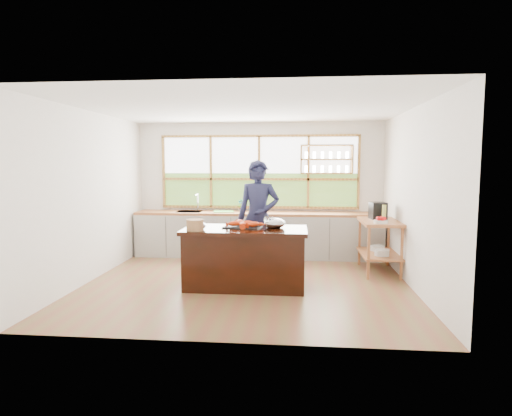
# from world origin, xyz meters

# --- Properties ---
(ground_plane) EXTENTS (5.00, 5.00, 0.00)m
(ground_plane) POSITION_xyz_m (0.00, 0.00, 0.00)
(ground_plane) COLOR brown
(room_shell) EXTENTS (5.02, 4.52, 2.71)m
(room_shell) POSITION_xyz_m (0.02, 0.51, 1.75)
(room_shell) COLOR white
(room_shell) RESTS_ON ground_plane
(back_counter) EXTENTS (4.90, 0.63, 0.90)m
(back_counter) POSITION_xyz_m (-0.02, 1.94, 0.45)
(back_counter) COLOR #ADAAA4
(back_counter) RESTS_ON ground_plane
(right_shelf_unit) EXTENTS (0.62, 1.10, 0.90)m
(right_shelf_unit) POSITION_xyz_m (2.19, 0.89, 0.60)
(right_shelf_unit) COLOR #A76C34
(right_shelf_unit) RESTS_ON ground_plane
(island) EXTENTS (1.85, 0.90, 0.90)m
(island) POSITION_xyz_m (0.00, -0.20, 0.45)
(island) COLOR black
(island) RESTS_ON ground_plane
(cook) EXTENTS (0.70, 0.46, 1.93)m
(cook) POSITION_xyz_m (0.13, 0.58, 0.96)
(cook) COLOR #1C1E3C
(cook) RESTS_ON ground_plane
(potted_plant) EXTENTS (0.15, 0.11, 0.25)m
(potted_plant) POSITION_xyz_m (-0.34, 2.00, 1.03)
(potted_plant) COLOR slate
(potted_plant) RESTS_ON back_counter
(cutting_board) EXTENTS (0.45, 0.37, 0.01)m
(cutting_board) POSITION_xyz_m (-0.69, 1.94, 0.91)
(cutting_board) COLOR #58C343
(cutting_board) RESTS_ON back_counter
(espresso_machine) EXTENTS (0.29, 0.31, 0.29)m
(espresso_machine) POSITION_xyz_m (2.19, 1.10, 1.05)
(espresso_machine) COLOR black
(espresso_machine) RESTS_ON right_shelf_unit
(wine_bottle) EXTENTS (0.09, 0.09, 0.28)m
(wine_bottle) POSITION_xyz_m (2.24, 0.83, 1.04)
(wine_bottle) COLOR #B0BE53
(wine_bottle) RESTS_ON right_shelf_unit
(fruit_bowl) EXTENTS (0.23, 0.23, 0.11)m
(fruit_bowl) POSITION_xyz_m (2.14, 0.56, 0.94)
(fruit_bowl) COLOR silver
(fruit_bowl) RESTS_ON right_shelf_unit
(slate_board) EXTENTS (0.59, 0.46, 0.02)m
(slate_board) POSITION_xyz_m (-0.05, -0.09, 0.91)
(slate_board) COLOR black
(slate_board) RESTS_ON island
(lobster_pile) EXTENTS (0.52, 0.48, 0.08)m
(lobster_pile) POSITION_xyz_m (-0.03, -0.12, 0.96)
(lobster_pile) COLOR red
(lobster_pile) RESTS_ON slate_board
(mixing_bowl_left) EXTENTS (0.27, 0.27, 0.13)m
(mixing_bowl_left) POSITION_xyz_m (-0.69, -0.38, 0.96)
(mixing_bowl_left) COLOR #AEB0B5
(mixing_bowl_left) RESTS_ON island
(mixing_bowl_right) EXTENTS (0.33, 0.33, 0.16)m
(mixing_bowl_right) POSITION_xyz_m (0.44, -0.09, 0.97)
(mixing_bowl_right) COLOR #AEB0B5
(mixing_bowl_right) RESTS_ON island
(wine_glass) EXTENTS (0.08, 0.08, 0.22)m
(wine_glass) POSITION_xyz_m (0.34, -0.41, 1.06)
(wine_glass) COLOR silver
(wine_glass) RESTS_ON island
(wicker_basket) EXTENTS (0.25, 0.25, 0.16)m
(wicker_basket) POSITION_xyz_m (-0.70, -0.47, 0.98)
(wicker_basket) COLOR #A17645
(wicker_basket) RESTS_ON island
(parchment_roll) EXTENTS (0.08, 0.30, 0.08)m
(parchment_roll) POSITION_xyz_m (-0.83, -0.09, 0.94)
(parchment_roll) COLOR white
(parchment_roll) RESTS_ON island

